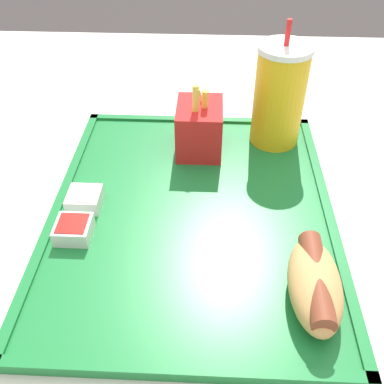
# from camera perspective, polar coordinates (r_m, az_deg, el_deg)

# --- Properties ---
(dining_table) EXTENTS (1.25, 1.06, 0.71)m
(dining_table) POSITION_cam_1_polar(r_m,az_deg,el_deg) (0.86, -1.37, -20.97)
(dining_table) COLOR beige
(dining_table) RESTS_ON ground_plane
(food_tray) EXTENTS (0.45, 0.36, 0.01)m
(food_tray) POSITION_cam_1_polar(r_m,az_deg,el_deg) (0.58, 0.00, -2.62)
(food_tray) COLOR #197233
(food_tray) RESTS_ON dining_table
(soda_cup) EXTENTS (0.08, 0.08, 0.18)m
(soda_cup) POSITION_cam_1_polar(r_m,az_deg,el_deg) (0.67, 11.02, 11.94)
(soda_cup) COLOR gold
(soda_cup) RESTS_ON food_tray
(hot_dog_far) EXTENTS (0.12, 0.06, 0.04)m
(hot_dog_far) POSITION_cam_1_polar(r_m,az_deg,el_deg) (0.48, 15.33, -11.17)
(hot_dog_far) COLOR tan
(hot_dog_far) RESTS_ON food_tray
(fries_carton) EXTENTS (0.08, 0.07, 0.11)m
(fries_carton) POSITION_cam_1_polar(r_m,az_deg,el_deg) (0.66, 0.94, 8.21)
(fries_carton) COLOR red
(fries_carton) RESTS_ON food_tray
(sauce_cup_mayo) EXTENTS (0.04, 0.04, 0.02)m
(sauce_cup_mayo) POSITION_cam_1_polar(r_m,az_deg,el_deg) (0.59, -13.49, -0.84)
(sauce_cup_mayo) COLOR silver
(sauce_cup_mayo) RESTS_ON food_tray
(sauce_cup_ketchup) EXTENTS (0.04, 0.04, 0.02)m
(sauce_cup_ketchup) POSITION_cam_1_polar(r_m,az_deg,el_deg) (0.55, -14.81, -4.56)
(sauce_cup_ketchup) COLOR silver
(sauce_cup_ketchup) RESTS_ON food_tray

